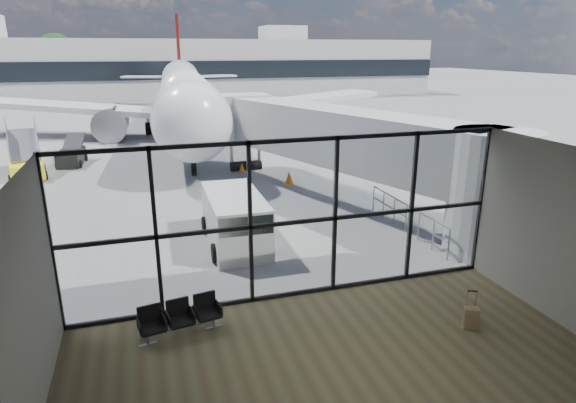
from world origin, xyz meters
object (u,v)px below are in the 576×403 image
suitcase (471,318)px  seating_row (180,316)px  mobile_stairs (27,166)px  service_van (236,220)px  airliner (184,93)px  belt_loader (72,156)px

suitcase → seating_row: bearing=-172.6°
seating_row → mobile_stairs: size_ratio=0.55×
service_van → airliner: bearing=89.1°
seating_row → belt_loader: (-4.63, 20.44, 0.05)m
airliner → belt_loader: airliner is taller
seating_row → mobile_stairs: (-6.61, 18.00, 0.08)m
seating_row → belt_loader: 20.96m
service_van → belt_loader: size_ratio=1.18×
airliner → service_van: size_ratio=9.53×
suitcase → belt_loader: size_ratio=0.28×
belt_loader → service_van: bearing=-59.9°
suitcase → mobile_stairs: bearing=147.0°
seating_row → suitcase: (6.93, -1.90, -0.19)m
seating_row → service_van: 5.71m
suitcase → belt_loader: 25.15m
seating_row → service_van: size_ratio=0.47×
seating_row → belt_loader: size_ratio=0.55×
belt_loader → suitcase: bearing=-57.3°
service_van → mobile_stairs: size_ratio=1.16×
belt_loader → seating_row: bearing=-71.9°
service_van → belt_loader: 16.83m
seating_row → suitcase: 7.18m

